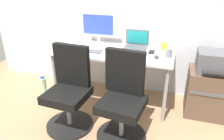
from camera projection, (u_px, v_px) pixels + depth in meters
ground_plane at (113, 99)px, 3.00m from camera, size 5.28×5.28×0.00m
back_wall at (122, 2)px, 2.85m from camera, size 4.40×0.04×2.60m
desk at (113, 55)px, 2.73m from camera, size 1.54×0.70×0.74m
office_chair_left at (69, 92)px, 2.35m from camera, size 0.54×0.54×0.94m
office_chair_right at (123, 101)px, 2.18m from camera, size 0.54×0.54×0.94m
side_cabinet at (208, 93)px, 2.59m from camera, size 0.50×0.43×0.59m
printer at (214, 62)px, 2.42m from camera, size 0.38×0.40×0.24m
water_bottle_on_floor at (44, 86)px, 3.04m from camera, size 0.09×0.09×0.31m
desktop_monitor at (98, 26)px, 2.86m from camera, size 0.48×0.18×0.43m
open_laptop at (136, 43)px, 2.80m from camera, size 0.31×0.25×0.23m
keyboard_by_monitor at (89, 51)px, 2.66m from camera, size 0.34×0.12×0.02m
keyboard_by_laptop at (127, 59)px, 2.40m from camera, size 0.34×0.12×0.02m
mouse_by_monitor at (156, 57)px, 2.44m from camera, size 0.06×0.10×0.03m
mouse_by_laptop at (66, 47)px, 2.78m from camera, size 0.06×0.10×0.03m
coffee_mug at (164, 46)px, 2.71m from camera, size 0.08×0.08×0.09m
pen_cup at (169, 53)px, 2.44m from camera, size 0.07×0.07×0.10m
phone_near_monitor at (152, 52)px, 2.63m from camera, size 0.07×0.14×0.01m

